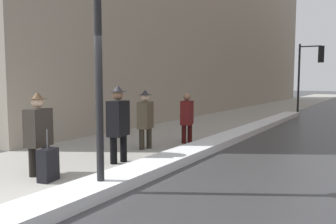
# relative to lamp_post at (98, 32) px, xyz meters

# --- Properties ---
(ground_plane) EXTENTS (160.00, 160.00, 0.00)m
(ground_plane) POSITION_rel_lamp_post_xyz_m (-0.24, -0.91, -2.56)
(ground_plane) COLOR #38383A
(sidewalk_slab) EXTENTS (4.00, 80.00, 0.01)m
(sidewalk_slab) POSITION_rel_lamp_post_xyz_m (-2.24, 14.09, -2.55)
(sidewalk_slab) COLOR #9E9B93
(sidewalk_slab) RESTS_ON ground
(snow_bank_curb) EXTENTS (0.74, 17.71, 0.19)m
(snow_bank_curb) POSITION_rel_lamp_post_xyz_m (-0.01, 6.29, -2.46)
(snow_bank_curb) COLOR white
(snow_bank_curb) RESTS_ON ground
(lamp_post) EXTENTS (0.28, 0.28, 4.19)m
(lamp_post) POSITION_rel_lamp_post_xyz_m (0.00, 0.00, 0.00)
(lamp_post) COLOR black
(lamp_post) RESTS_ON ground
(traffic_light_near) EXTENTS (1.30, 0.45, 3.96)m
(traffic_light_near) POSITION_rel_lamp_post_xyz_m (0.79, 15.96, 0.31)
(traffic_light_near) COLOR black
(traffic_light_near) RESTS_ON ground
(pedestrian_nearside) EXTENTS (0.39, 0.55, 1.61)m
(pedestrian_nearside) POSITION_rel_lamp_post_xyz_m (-1.66, 0.09, -1.67)
(pedestrian_nearside) COLOR black
(pedestrian_nearside) RESTS_ON ground
(pedestrian_in_fedora) EXTENTS (0.42, 0.59, 1.73)m
(pedestrian_in_fedora) POSITION_rel_lamp_post_xyz_m (-1.02, 1.64, -1.61)
(pedestrian_in_fedora) COLOR black
(pedestrian_in_fedora) RESTS_ON ground
(pedestrian_with_shoulder_bag) EXTENTS (0.39, 0.72, 1.59)m
(pedestrian_with_shoulder_bag) POSITION_rel_lamp_post_xyz_m (-1.43, 3.22, -1.69)
(pedestrian_with_shoulder_bag) COLOR #2A241B
(pedestrian_with_shoulder_bag) RESTS_ON ground
(pedestrian_in_glasses) EXTENTS (0.38, 0.53, 1.48)m
(pedestrian_in_glasses) POSITION_rel_lamp_post_xyz_m (-0.91, 4.59, -1.73)
(pedestrian_in_glasses) COLOR #340C0C
(pedestrian_in_glasses) RESTS_ON ground
(rolling_suitcase) EXTENTS (0.30, 0.40, 0.95)m
(rolling_suitcase) POSITION_rel_lamp_post_xyz_m (-1.20, -0.07, -2.25)
(rolling_suitcase) COLOR black
(rolling_suitcase) RESTS_ON ground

